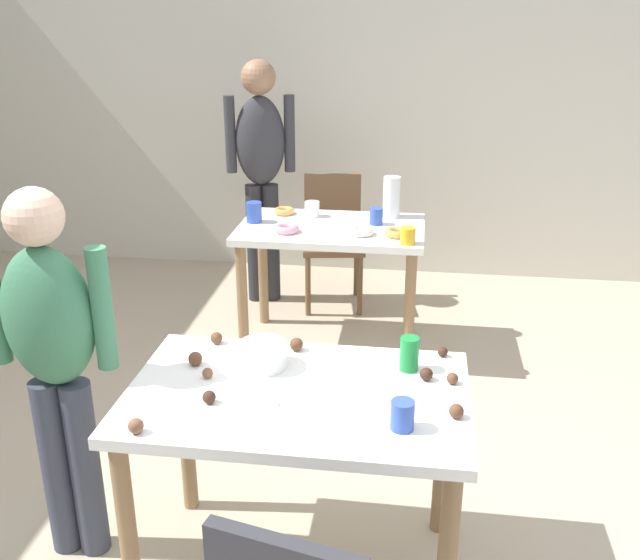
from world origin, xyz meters
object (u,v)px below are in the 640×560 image
object	(u,v)px
dining_table_far	(331,246)
soda_can	(409,354)
pitcher_far	(392,197)
chair_far_table	(333,232)
mixing_bowl	(263,355)
dining_table_near	(298,420)
person_adult_far	(261,161)
person_girl_near	(54,351)

from	to	relation	value
dining_table_far	soda_can	size ratio (longest dim) A/B	8.63
dining_table_far	pitcher_far	size ratio (longest dim) A/B	4.37
chair_far_table	mixing_bowl	bearing A→B (deg)	-88.87
dining_table_near	pitcher_far	world-z (taller)	pitcher_far
dining_table_far	pitcher_far	world-z (taller)	pitcher_far
dining_table_far	person_adult_far	distance (m)	0.92
pitcher_far	dining_table_near	bearing A→B (deg)	-95.65
person_adult_far	mixing_bowl	size ratio (longest dim) A/B	9.58
person_girl_near	mixing_bowl	distance (m)	0.71
dining_table_near	chair_far_table	distance (m)	2.56
chair_far_table	mixing_bowl	distance (m)	2.41
dining_table_far	person_adult_far	size ratio (longest dim) A/B	0.65
mixing_bowl	dining_table_near	bearing A→B (deg)	-46.09
soda_can	mixing_bowl	bearing A→B (deg)	-174.59
chair_far_table	person_adult_far	distance (m)	0.67
dining_table_far	dining_table_near	bearing A→B (deg)	-86.26
person_girl_near	pitcher_far	bearing A→B (deg)	63.26
pitcher_far	mixing_bowl	bearing A→B (deg)	-100.37
person_girl_near	pitcher_far	world-z (taller)	person_girl_near
person_girl_near	soda_can	xyz separation A→B (m)	(1.20, 0.19, -0.02)
person_adult_far	soda_can	bearing A→B (deg)	-66.03
soda_can	pitcher_far	bearing A→B (deg)	94.62
dining_table_far	chair_far_table	world-z (taller)	chair_far_table
dining_table_near	chair_far_table	bearing A→B (deg)	94.38
person_girl_near	mixing_bowl	bearing A→B (deg)	11.84
person_adult_far	pitcher_far	world-z (taller)	person_adult_far
person_adult_far	dining_table_far	bearing A→B (deg)	-50.12
dining_table_near	mixing_bowl	world-z (taller)	mixing_bowl
dining_table_near	person_girl_near	distance (m)	0.87
dining_table_near	dining_table_far	xyz separation A→B (m)	(-0.12, 1.86, -0.01)
dining_table_near	pitcher_far	xyz separation A→B (m)	(0.21, 2.09, 0.23)
dining_table_near	dining_table_far	size ratio (longest dim) A/B	1.07
dining_table_far	person_girl_near	distance (m)	2.00
dining_table_near	mixing_bowl	bearing A→B (deg)	133.91
dining_table_far	chair_far_table	bearing A→B (deg)	96.10
soda_can	person_girl_near	bearing A→B (deg)	-170.84
dining_table_near	mixing_bowl	distance (m)	0.26
mixing_bowl	soda_can	distance (m)	0.51
dining_table_near	person_adult_far	size ratio (longest dim) A/B	0.70
chair_far_table	pitcher_far	size ratio (longest dim) A/B	3.61
chair_far_table	person_adult_far	world-z (taller)	person_adult_far
person_adult_far	soda_can	world-z (taller)	person_adult_far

